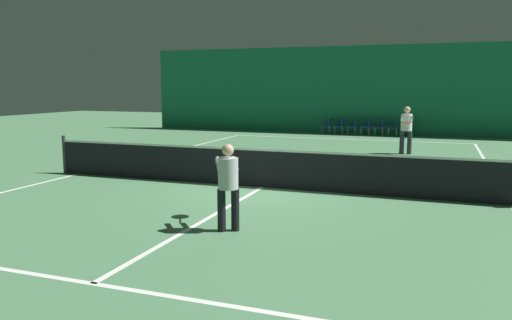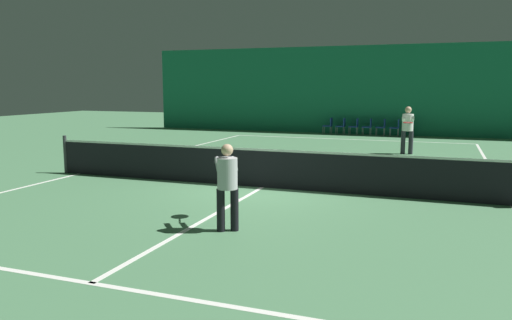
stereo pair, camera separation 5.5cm
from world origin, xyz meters
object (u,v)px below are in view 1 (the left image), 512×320
(courtside_chair_1, at_px, (340,125))
(courtside_chair_5, at_px, (394,126))
(courtside_chair_0, at_px, (327,125))
(courtside_chair_4, at_px, (380,126))
(player_near, at_px, (228,180))
(courtside_chair_2, at_px, (353,125))
(tennis_net, at_px, (262,167))
(courtside_chair_6, at_px, (409,127))
(courtside_chair_3, at_px, (367,126))
(player_far, at_px, (406,127))

(courtside_chair_1, height_order, courtside_chair_5, same)
(courtside_chair_0, xyz_separation_m, courtside_chair_4, (2.69, 0.00, 0.00))
(player_near, distance_m, courtside_chair_2, 17.87)
(tennis_net, xyz_separation_m, courtside_chair_6, (2.62, 14.20, -0.03))
(courtside_chair_1, xyz_separation_m, courtside_chair_5, (2.69, 0.00, 0.00))
(courtside_chair_0, bearing_deg, courtside_chair_5, 90.00)
(courtside_chair_2, distance_m, courtside_chair_4, 1.34)
(tennis_net, distance_m, courtside_chair_1, 14.22)
(courtside_chair_1, xyz_separation_m, courtside_chair_4, (2.02, 0.00, 0.00))
(player_near, xyz_separation_m, courtside_chair_4, (0.61, 17.85, -0.39))
(player_near, bearing_deg, courtside_chair_6, -35.21)
(player_near, relative_size, courtside_chair_0, 1.78)
(player_near, xyz_separation_m, courtside_chair_0, (-2.08, 17.85, -0.39))
(courtside_chair_0, relative_size, courtside_chair_3, 1.00)
(player_far, distance_m, courtside_chair_6, 6.71)
(tennis_net, xyz_separation_m, courtside_chair_0, (-1.41, 14.20, -0.03))
(courtside_chair_6, bearing_deg, courtside_chair_1, -90.00)
(courtside_chair_2, bearing_deg, courtside_chair_3, 90.00)
(courtside_chair_5, bearing_deg, courtside_chair_3, -90.00)
(player_far, relative_size, courtside_chair_0, 2.06)
(courtside_chair_3, bearing_deg, courtside_chair_5, 90.00)
(courtside_chair_0, bearing_deg, courtside_chair_3, 90.00)
(courtside_chair_0, bearing_deg, tennis_net, 5.69)
(player_far, relative_size, courtside_chair_4, 2.06)
(player_far, xyz_separation_m, courtside_chair_4, (-1.62, 6.68, -0.52))
(courtside_chair_4, bearing_deg, tennis_net, -5.12)
(player_near, xyz_separation_m, courtside_chair_6, (1.95, 17.85, -0.39))
(player_far, relative_size, courtside_chair_5, 2.06)
(courtside_chair_2, distance_m, courtside_chair_6, 2.69)
(courtside_chair_0, height_order, courtside_chair_1, same)
(courtside_chair_0, bearing_deg, player_far, 32.81)
(player_near, distance_m, courtside_chair_3, 17.85)
(courtside_chair_3, relative_size, courtside_chair_4, 1.00)
(courtside_chair_2, height_order, courtside_chair_5, same)
(courtside_chair_4, height_order, courtside_chair_5, same)
(courtside_chair_2, relative_size, courtside_chair_3, 1.00)
(courtside_chair_2, height_order, courtside_chair_3, same)
(tennis_net, xyz_separation_m, player_near, (0.67, -3.65, 0.36))
(tennis_net, bearing_deg, courtside_chair_4, 84.88)
(courtside_chair_2, xyz_separation_m, courtside_chair_3, (0.67, 0.00, 0.00))
(player_near, relative_size, courtside_chair_2, 1.78)
(courtside_chair_5, height_order, courtside_chair_6, same)
(courtside_chair_0, bearing_deg, player_near, 6.65)
(courtside_chair_0, height_order, courtside_chair_2, same)
(courtside_chair_6, bearing_deg, courtside_chair_4, -90.00)
(courtside_chair_3, bearing_deg, courtside_chair_0, -90.00)
(player_far, relative_size, courtside_chair_3, 2.06)
(courtside_chair_3, bearing_deg, player_far, 18.95)
(courtside_chair_4, bearing_deg, courtside_chair_0, -90.00)
(courtside_chair_0, xyz_separation_m, courtside_chair_3, (2.02, 0.00, 0.00))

